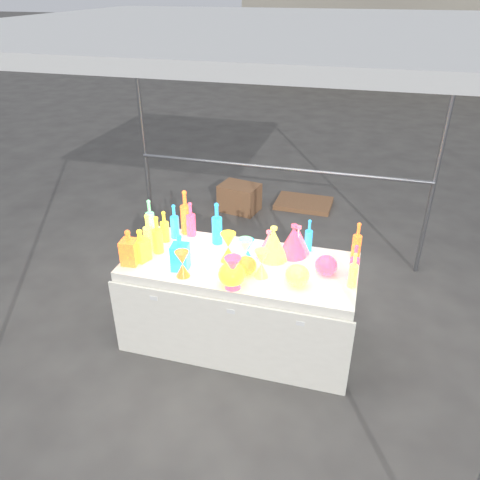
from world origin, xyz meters
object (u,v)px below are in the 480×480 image
(display_table, at_px, (240,302))
(decanter_0, at_px, (141,245))
(bottle_0, at_px, (164,226))
(hourglass_0, at_px, (182,264))
(globe_0, at_px, (232,275))
(cardboard_box_closed, at_px, (239,198))
(lampshade_0, at_px, (269,244))

(display_table, relative_size, decanter_0, 6.85)
(display_table, height_order, bottle_0, bottle_0)
(hourglass_0, bearing_deg, globe_0, -1.57)
(bottle_0, xyz_separation_m, decanter_0, (-0.05, -0.33, -0.00))
(bottle_0, height_order, decanter_0, bottle_0)
(cardboard_box_closed, bearing_deg, display_table, -63.07)
(display_table, relative_size, hourglass_0, 8.87)
(cardboard_box_closed, relative_size, bottle_0, 1.78)
(globe_0, bearing_deg, bottle_0, 146.88)
(cardboard_box_closed, height_order, hourglass_0, hourglass_0)
(decanter_0, relative_size, lampshade_0, 1.15)
(globe_0, xyz_separation_m, lampshade_0, (0.17, 0.45, 0.04))
(bottle_0, bearing_deg, lampshade_0, -1.49)
(decanter_0, bearing_deg, bottle_0, 103.00)
(bottle_0, relative_size, hourglass_0, 1.33)
(hourglass_0, xyz_separation_m, lampshade_0, (0.55, 0.44, 0.01))
(globe_0, height_order, lampshade_0, lampshade_0)
(display_table, relative_size, cardboard_box_closed, 3.74)
(display_table, bearing_deg, cardboard_box_closed, 105.60)
(cardboard_box_closed, xyz_separation_m, decanter_0, (-0.07, -2.60, 0.71))
(bottle_0, distance_m, lampshade_0, 0.89)
(display_table, distance_m, globe_0, 0.54)
(globe_0, relative_size, lampshade_0, 0.84)
(bottle_0, xyz_separation_m, globe_0, (0.72, -0.47, -0.06))
(decanter_0, xyz_separation_m, hourglass_0, (0.39, -0.13, -0.03))
(hourglass_0, relative_size, lampshade_0, 0.89)
(hourglass_0, xyz_separation_m, globe_0, (0.38, -0.01, -0.03))
(bottle_0, xyz_separation_m, lampshade_0, (0.89, -0.02, -0.02))
(bottle_0, bearing_deg, hourglass_0, -53.49)
(display_table, bearing_deg, lampshade_0, 37.97)
(decanter_0, height_order, hourglass_0, decanter_0)
(decanter_0, distance_m, hourglass_0, 0.42)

